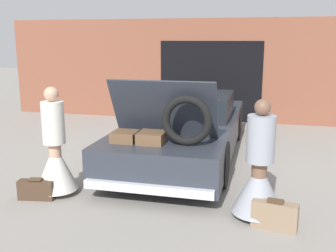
# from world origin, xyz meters

# --- Properties ---
(ground_plane) EXTENTS (40.00, 40.00, 0.00)m
(ground_plane) POSITION_xyz_m (0.00, 0.00, 0.00)
(ground_plane) COLOR gray
(garage_wall_back) EXTENTS (12.00, 0.14, 2.80)m
(garage_wall_back) POSITION_xyz_m (0.00, 3.53, 1.39)
(garage_wall_back) COLOR brown
(garage_wall_back) RESTS_ON ground_plane
(car) EXTENTS (1.96, 5.09, 1.68)m
(car) POSITION_xyz_m (0.00, 0.00, 0.56)
(car) COLOR #2D333D
(car) RESTS_ON ground_plane
(person_left) EXTENTS (0.62, 0.62, 1.60)m
(person_left) POSITION_xyz_m (-1.45, -2.36, 0.57)
(person_left) COLOR tan
(person_left) RESTS_ON ground_plane
(person_right) EXTENTS (0.67, 0.67, 1.54)m
(person_right) POSITION_xyz_m (1.45, -2.45, 0.54)
(person_right) COLOR brown
(person_right) RESTS_ON ground_plane
(suitcase_beside_left_person) EXTENTS (0.53, 0.24, 0.31)m
(suitcase_beside_left_person) POSITION_xyz_m (-1.64, -2.62, 0.14)
(suitcase_beside_left_person) COLOR #473323
(suitcase_beside_left_person) RESTS_ON ground_plane
(suitcase_beside_right_person) EXTENTS (0.57, 0.28, 0.37)m
(suitcase_beside_right_person) POSITION_xyz_m (1.66, -2.72, 0.17)
(suitcase_beside_right_person) COLOR #8C7259
(suitcase_beside_right_person) RESTS_ON ground_plane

